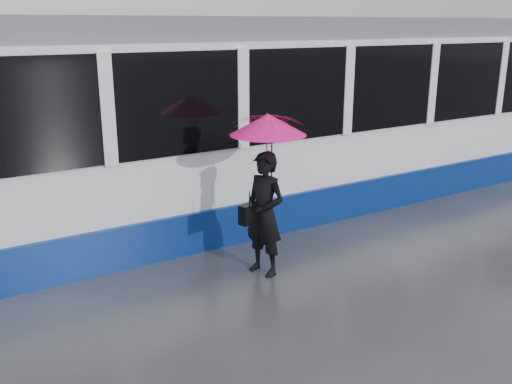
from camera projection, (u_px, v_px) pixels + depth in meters
ground at (164, 306)px, 6.84m from camera, size 90.00×90.00×0.00m
rails at (99, 240)px, 8.86m from camera, size 34.00×1.51×0.02m
woman at (264, 214)px, 7.52m from camera, size 0.56×0.70×1.67m
umbrella at (268, 139)px, 7.26m from camera, size 1.22×1.22×1.13m
handbag at (249, 214)px, 7.41m from camera, size 0.32×0.21×0.44m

